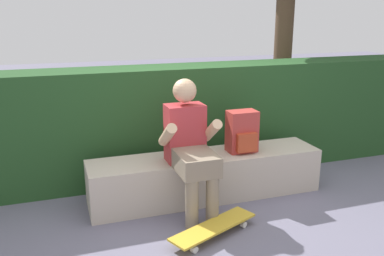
{
  "coord_description": "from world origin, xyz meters",
  "views": [
    {
      "loc": [
        -1.33,
        -3.15,
        1.74
      ],
      "look_at": [
        -0.15,
        0.32,
        0.71
      ],
      "focal_mm": 38.96,
      "sensor_mm": 36.0,
      "label": 1
    }
  ],
  "objects_px": {
    "bench_main": "(206,176)",
    "backpack_on_bench": "(242,132)",
    "skateboard_near_person": "(214,227)",
    "person_skater": "(190,144)"
  },
  "relations": [
    {
      "from": "bench_main",
      "to": "backpack_on_bench",
      "type": "height_order",
      "value": "backpack_on_bench"
    },
    {
      "from": "bench_main",
      "to": "skateboard_near_person",
      "type": "bearing_deg",
      "value": -106.21
    },
    {
      "from": "person_skater",
      "to": "skateboard_near_person",
      "type": "height_order",
      "value": "person_skater"
    },
    {
      "from": "person_skater",
      "to": "backpack_on_bench",
      "type": "bearing_deg",
      "value": 18.88
    },
    {
      "from": "bench_main",
      "to": "person_skater",
      "type": "height_order",
      "value": "person_skater"
    },
    {
      "from": "skateboard_near_person",
      "to": "person_skater",
      "type": "bearing_deg",
      "value": 93.7
    },
    {
      "from": "bench_main",
      "to": "skateboard_near_person",
      "type": "xyz_separation_m",
      "value": [
        -0.21,
        -0.71,
        -0.14
      ]
    },
    {
      "from": "person_skater",
      "to": "backpack_on_bench",
      "type": "relative_size",
      "value": 2.94
    },
    {
      "from": "backpack_on_bench",
      "to": "skateboard_near_person",
      "type": "bearing_deg",
      "value": -128.92
    },
    {
      "from": "bench_main",
      "to": "person_skater",
      "type": "distance_m",
      "value": 0.53
    }
  ]
}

